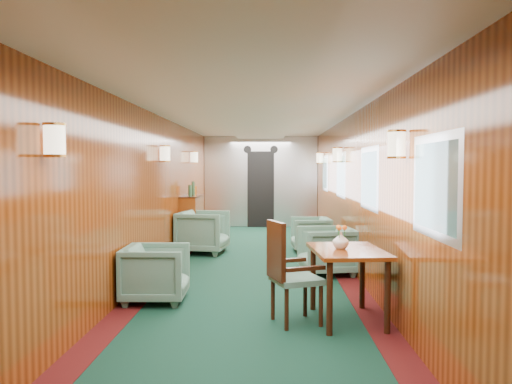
{
  "coord_description": "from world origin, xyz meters",
  "views": [
    {
      "loc": [
        0.25,
        -7.28,
        1.6
      ],
      "look_at": [
        0.0,
        1.49,
        1.15
      ],
      "focal_mm": 35.0,
      "sensor_mm": 36.0,
      "label": 1
    }
  ],
  "objects_px": {
    "dining_table": "(348,261)",
    "credenza": "(192,220)",
    "armchair_left_far": "(203,232)",
    "armchair_right_near": "(327,251)",
    "armchair_right_far": "(311,234)",
    "armchair_left_near": "(156,273)",
    "side_chair": "(287,268)"
  },
  "relations": [
    {
      "from": "dining_table",
      "to": "credenza",
      "type": "distance_m",
      "value": 5.42
    },
    {
      "from": "credenza",
      "to": "armchair_right_far",
      "type": "distance_m",
      "value": 2.45
    },
    {
      "from": "armchair_right_near",
      "to": "armchair_left_far",
      "type": "bearing_deg",
      "value": -138.69
    },
    {
      "from": "armchair_left_near",
      "to": "armchair_left_far",
      "type": "xyz_separation_m",
      "value": [
        0.12,
        3.3,
        0.06
      ]
    },
    {
      "from": "armchair_left_near",
      "to": "armchair_right_far",
      "type": "height_order",
      "value": "armchair_left_near"
    },
    {
      "from": "side_chair",
      "to": "armchair_right_near",
      "type": "height_order",
      "value": "side_chair"
    },
    {
      "from": "side_chair",
      "to": "armchair_left_far",
      "type": "distance_m",
      "value": 4.34
    },
    {
      "from": "armchair_right_near",
      "to": "side_chair",
      "type": "bearing_deg",
      "value": -24.36
    },
    {
      "from": "armchair_left_near",
      "to": "credenza",
      "type": "bearing_deg",
      "value": 1.68
    },
    {
      "from": "credenza",
      "to": "armchair_right_near",
      "type": "relative_size",
      "value": 1.67
    },
    {
      "from": "armchair_left_far",
      "to": "armchair_right_near",
      "type": "bearing_deg",
      "value": -122.03
    },
    {
      "from": "dining_table",
      "to": "armchair_right_near",
      "type": "bearing_deg",
      "value": 83.45
    },
    {
      "from": "side_chair",
      "to": "armchair_right_near",
      "type": "relative_size",
      "value": 1.35
    },
    {
      "from": "armchair_left_far",
      "to": "armchair_right_near",
      "type": "relative_size",
      "value": 1.11
    },
    {
      "from": "dining_table",
      "to": "credenza",
      "type": "bearing_deg",
      "value": 110.65
    },
    {
      "from": "armchair_right_far",
      "to": "armchair_left_near",
      "type": "bearing_deg",
      "value": -34.71
    },
    {
      "from": "credenza",
      "to": "dining_table",
      "type": "bearing_deg",
      "value": -63.83
    },
    {
      "from": "armchair_right_near",
      "to": "armchair_left_near",
      "type": "bearing_deg",
      "value": -63.21
    },
    {
      "from": "credenza",
      "to": "armchair_left_near",
      "type": "relative_size",
      "value": 1.75
    },
    {
      "from": "armchair_right_near",
      "to": "armchair_right_far",
      "type": "height_order",
      "value": "armchair_right_near"
    },
    {
      "from": "armchair_left_near",
      "to": "armchair_right_near",
      "type": "height_order",
      "value": "armchair_right_near"
    },
    {
      "from": "dining_table",
      "to": "armchair_right_near",
      "type": "height_order",
      "value": "dining_table"
    },
    {
      "from": "armchair_right_far",
      "to": "side_chair",
      "type": "bearing_deg",
      "value": -11.61
    },
    {
      "from": "side_chair",
      "to": "armchair_right_far",
      "type": "bearing_deg",
      "value": 61.44
    },
    {
      "from": "side_chair",
      "to": "armchair_left_near",
      "type": "relative_size",
      "value": 1.42
    },
    {
      "from": "armchair_right_near",
      "to": "dining_table",
      "type": "bearing_deg",
      "value": -9.66
    },
    {
      "from": "side_chair",
      "to": "armchair_left_near",
      "type": "xyz_separation_m",
      "value": [
        -1.53,
        0.8,
        -0.23
      ]
    },
    {
      "from": "side_chair",
      "to": "armchair_right_far",
      "type": "height_order",
      "value": "side_chair"
    },
    {
      "from": "side_chair",
      "to": "armchair_left_far",
      "type": "relative_size",
      "value": 1.22
    },
    {
      "from": "side_chair",
      "to": "armchair_right_near",
      "type": "bearing_deg",
      "value": 53.43
    },
    {
      "from": "dining_table",
      "to": "armchair_right_far",
      "type": "relative_size",
      "value": 1.48
    },
    {
      "from": "credenza",
      "to": "armchair_left_near",
      "type": "distance_m",
      "value": 4.19
    }
  ]
}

